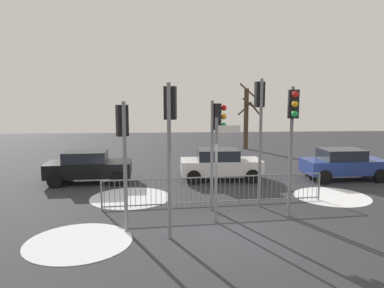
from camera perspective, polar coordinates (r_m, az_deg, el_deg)
The scene contains 15 objects.
ground_plane at distance 10.84m, azimuth 5.87°, elevation -13.89°, with size 60.00×60.00×0.00m, color #2D2D33.
traffic_light_rear_left at distance 12.39m, azimuth 3.87°, elevation 2.16°, with size 0.56×0.36×3.82m.
traffic_light_rear_right at distance 11.92m, azimuth 15.61°, elevation 3.28°, with size 0.35×0.56×4.26m.
traffic_light_mid_left at distance 10.56m, azimuth -10.89°, elevation 1.11°, with size 0.39×0.53×3.82m.
traffic_light_foreground_left at distance 13.08m, azimuth 10.60°, elevation 4.74°, with size 0.35×0.57×4.57m.
traffic_light_foreground_right at distance 9.90m, azimuth -3.46°, elevation 2.98°, with size 0.36×0.56×4.32m.
direction_sign_post at distance 11.26m, azimuth 4.12°, elevation -3.28°, with size 0.79×0.10×3.31m.
pedestrian_guard_railing at distance 13.29m, azimuth 3.71°, elevation -7.31°, with size 8.14×0.71×1.07m.
car_black_trailing at distance 17.32m, azimuth -16.05°, elevation -3.38°, with size 3.87×2.07×1.47m.
car_white_near at distance 17.29m, azimuth 4.44°, elevation -3.13°, with size 3.81×1.94×1.47m.
car_blue_far at distance 18.75m, azimuth 22.75°, elevation -2.86°, with size 3.84×2.01×1.47m.
bare_tree_centre at distance 27.48m, azimuth 8.60°, elevation 4.27°, with size 1.77×1.68×4.94m.
snow_patch_kerb at distance 14.51m, azimuth -9.66°, elevation -8.36°, with size 3.16×3.16×0.01m, color silver.
snow_patch_island at distance 15.51m, azimuth 21.19°, elevation -7.74°, with size 2.94×2.94×0.01m, color white.
snow_patch_verge at distance 10.66m, azimuth -17.45°, elevation -14.55°, with size 2.90×2.90×0.01m, color silver.
Camera 1 is at (-1.83, -9.93, 3.95)m, focal length 33.78 mm.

